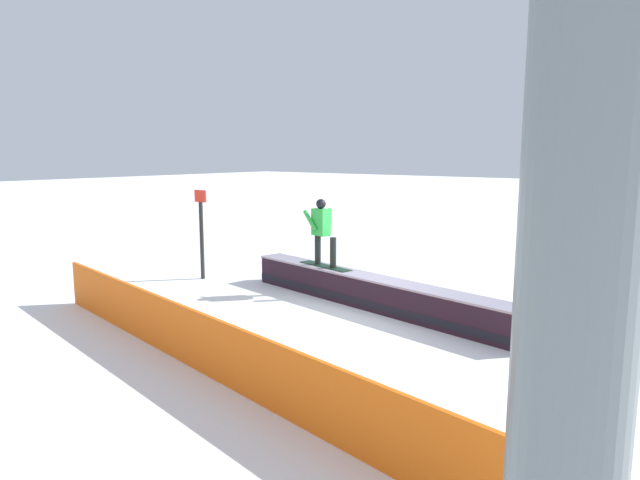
# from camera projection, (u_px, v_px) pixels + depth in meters

# --- Properties ---
(ground_plane) EXTENTS (120.00, 120.00, 0.00)m
(ground_plane) POSITION_uv_depth(u_px,v_px,m) (374.00, 308.00, 11.56)
(ground_plane) COLOR white
(grind_box) EXTENTS (6.97, 1.73, 0.66)m
(grind_box) POSITION_uv_depth(u_px,v_px,m) (374.00, 294.00, 11.51)
(grind_box) COLOR black
(grind_box) RESTS_ON ground_plane
(snowboarder) EXTENTS (1.51, 0.59, 1.50)m
(snowboarder) POSITION_uv_depth(u_px,v_px,m) (322.00, 230.00, 12.48)
(snowboarder) COLOR black
(snowboarder) RESTS_ON grind_box
(safety_fence) EXTENTS (10.43, 1.81, 0.90)m
(safety_fence) POSITION_uv_depth(u_px,v_px,m) (207.00, 345.00, 8.03)
(safety_fence) COLOR orange
(safety_fence) RESTS_ON ground_plane
(trail_marker) EXTENTS (0.40, 0.10, 2.26)m
(trail_marker) POSITION_uv_depth(u_px,v_px,m) (202.00, 232.00, 14.10)
(trail_marker) COLOR #262628
(trail_marker) RESTS_ON ground_plane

